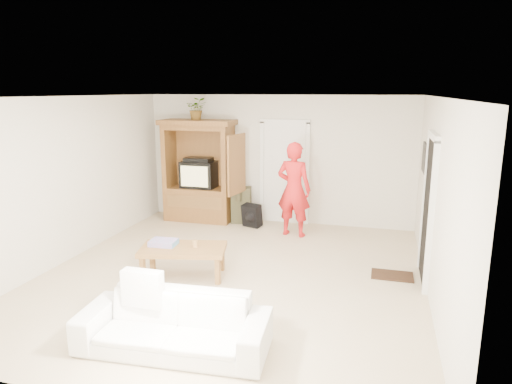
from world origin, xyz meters
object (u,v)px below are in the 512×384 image
at_px(sofa, 174,324).
at_px(coffee_table, 183,251).
at_px(man, 294,189).
at_px(armoire, 200,177).

height_order(sofa, coffee_table, sofa).
bearing_deg(man, armoire, -4.78).
bearing_deg(man, sofa, 93.06).
bearing_deg(sofa, armoire, 104.99).
distance_m(sofa, coffee_table, 1.95).
bearing_deg(coffee_table, sofa, -81.67).
height_order(armoire, man, armoire).
relative_size(sofa, coffee_table, 1.49).
xyz_separation_m(sofa, coffee_table, (-0.71, 1.81, 0.11)).
relative_size(man, coffee_table, 1.32).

